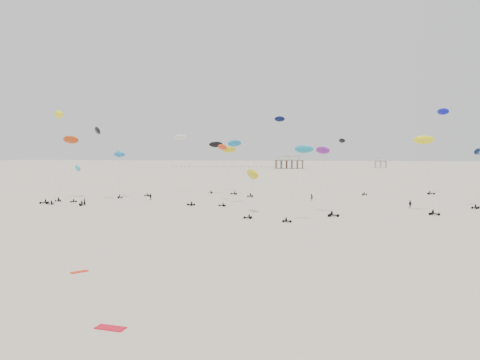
% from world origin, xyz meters
% --- Properties ---
extents(ground_plane, '(900.00, 900.00, 0.00)m').
position_xyz_m(ground_plane, '(0.00, 200.00, 0.00)').
color(ground_plane, beige).
extents(pavilion_main, '(21.00, 13.00, 9.80)m').
position_xyz_m(pavilion_main, '(-10.00, 350.00, 4.22)').
color(pavilion_main, brown).
rests_on(pavilion_main, ground).
extents(pavilion_small, '(9.00, 7.00, 8.00)m').
position_xyz_m(pavilion_small, '(60.00, 380.00, 3.49)').
color(pavilion_small, brown).
rests_on(pavilion_small, ground).
extents(pier_fence, '(80.20, 0.20, 1.50)m').
position_xyz_m(pier_fence, '(-62.00, 350.00, 0.77)').
color(pier_fence, black).
rests_on(pier_fence, ground).
extents(rig_1, '(9.54, 17.92, 26.74)m').
position_xyz_m(rig_1, '(0.49, 133.49, 14.29)').
color(rig_1, black).
rests_on(rig_1, ground).
extents(rig_2, '(7.86, 15.84, 18.58)m').
position_xyz_m(rig_2, '(-10.87, 110.25, 9.83)').
color(rig_2, black).
rests_on(rig_2, ground).
extents(rig_3, '(8.94, 15.74, 18.47)m').
position_xyz_m(rig_3, '(-40.60, 113.20, 9.04)').
color(rig_3, black).
rests_on(rig_3, ground).
extents(rig_4, '(8.80, 16.51, 21.77)m').
position_xyz_m(rig_4, '(-42.93, 108.39, 15.61)').
color(rig_4, black).
rests_on(rig_4, ground).
extents(rig_6, '(6.76, 16.12, 17.37)m').
position_xyz_m(rig_6, '(-14.47, 144.46, 11.87)').
color(rig_6, black).
rests_on(rig_6, ground).
extents(rig_7, '(5.30, 9.17, 14.03)m').
position_xyz_m(rig_7, '(17.14, 91.99, 8.00)').
color(rig_7, black).
rests_on(rig_7, ground).
extents(rig_9, '(9.15, 3.93, 15.91)m').
position_xyz_m(rig_9, '(-14.08, 132.54, 11.20)').
color(rig_9, black).
rests_on(rig_9, ground).
extents(rig_10, '(4.54, 12.43, 11.12)m').
position_xyz_m(rig_10, '(2.03, 90.76, 7.26)').
color(rig_10, black).
rests_on(rig_10, ground).
extents(rig_11, '(5.61, 4.13, 14.00)m').
position_xyz_m(rig_11, '(12.11, 81.08, 9.30)').
color(rig_11, black).
rests_on(rig_11, ground).
extents(rig_12, '(4.40, 10.01, 16.08)m').
position_xyz_m(rig_12, '(-5.38, 106.99, 11.95)').
color(rig_12, black).
rests_on(rig_12, ground).
extents(rig_13, '(7.65, 16.59, 25.22)m').
position_xyz_m(rig_13, '(-53.16, 108.81, 18.05)').
color(rig_13, black).
rests_on(rig_13, ground).
extents(rig_14, '(6.35, 5.16, 25.66)m').
position_xyz_m(rig_14, '(50.07, 143.25, 17.82)').
color(rig_14, black).
rests_on(rig_14, ground).
extents(rig_15, '(6.00, 12.29, 17.93)m').
position_xyz_m(rig_15, '(-51.30, 111.81, 13.50)').
color(rig_15, black).
rests_on(rig_15, ground).
extents(rig_16, '(8.82, 16.64, 21.61)m').
position_xyz_m(rig_16, '(-28.39, 133.24, 14.32)').
color(rig_16, black).
rests_on(rig_16, ground).
extents(rig_17, '(4.25, 6.18, 13.24)m').
position_xyz_m(rig_17, '(-39.28, 116.97, 9.54)').
color(rig_17, black).
rests_on(rig_17, ground).
extents(rig_18, '(5.95, 7.33, 9.70)m').
position_xyz_m(rig_18, '(-41.33, 99.10, 5.51)').
color(rig_18, black).
rests_on(rig_18, ground).
extents(rig_19, '(8.49, 14.28, 19.67)m').
position_xyz_m(rig_19, '(24.26, 142.48, 10.10)').
color(rig_19, black).
rests_on(rig_19, ground).
extents(rig_20, '(4.67, 7.89, 16.25)m').
position_xyz_m(rig_20, '(37.48, 98.11, 10.96)').
color(rig_20, black).
rests_on(rig_20, ground).
extents(spectator_0, '(0.87, 0.81, 1.97)m').
position_xyz_m(spectator_0, '(-39.29, 97.73, 0.00)').
color(spectator_0, black).
rests_on(spectator_0, ground).
extents(spectator_1, '(1.09, 0.79, 2.00)m').
position_xyz_m(spectator_1, '(35.79, 105.86, 0.00)').
color(spectator_1, black).
rests_on(spectator_1, ground).
extents(spectator_2, '(1.32, 0.93, 2.01)m').
position_xyz_m(spectator_2, '(-28.33, 111.99, 0.00)').
color(spectator_2, black).
rests_on(spectator_2, ground).
extents(spectator_3, '(0.94, 0.92, 2.15)m').
position_xyz_m(spectator_3, '(13.45, 118.07, 0.00)').
color(spectator_3, black).
rests_on(spectator_3, ground).
extents(grounded_kite_a, '(2.29, 1.16, 0.08)m').
position_xyz_m(grounded_kite_a, '(1.78, 26.52, 0.00)').
color(grounded_kite_a, red).
rests_on(grounded_kite_a, ground).
extents(grounded_kite_b, '(1.72, 1.81, 0.07)m').
position_xyz_m(grounded_kite_b, '(-8.57, 40.60, 0.00)').
color(grounded_kite_b, red).
rests_on(grounded_kite_b, ground).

